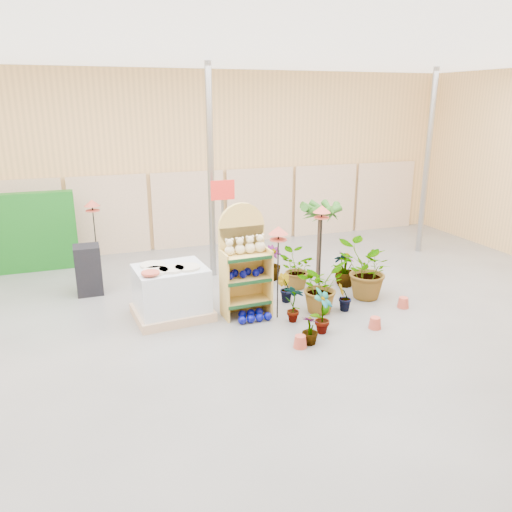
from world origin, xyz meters
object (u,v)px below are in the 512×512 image
Objects in this scene: display_shelf at (243,264)px; pallet_stack at (171,292)px; bird_table_front at (278,233)px; potted_plant_2 at (321,286)px.

display_shelf reaches higher than pallet_stack.
bird_table_front reaches higher than pallet_stack.
display_shelf is at bearing -15.35° from pallet_stack.
bird_table_front is at bearing -25.84° from pallet_stack.
potted_plant_2 is at bearing 0.29° from bird_table_front.
display_shelf is 1.44× the size of pallet_stack.
potted_plant_2 is (0.85, 0.00, -1.07)m from bird_table_front.
display_shelf is 2.05× the size of potted_plant_2.
potted_plant_2 is (2.63, -0.67, 0.03)m from pallet_stack.
bird_table_front is 1.37m from potted_plant_2.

